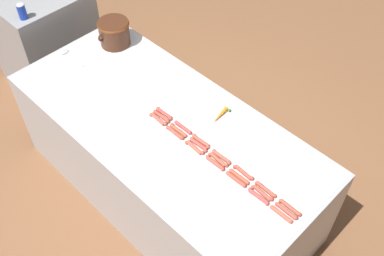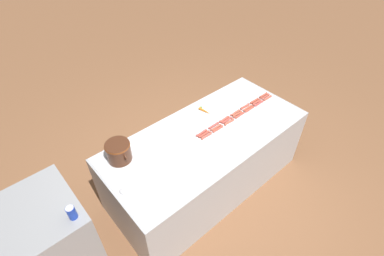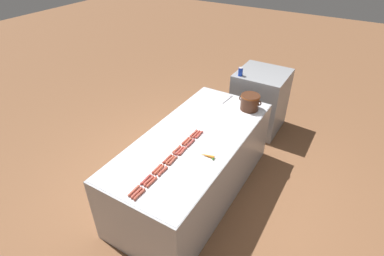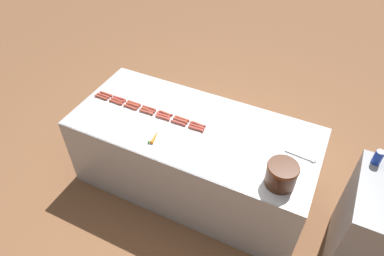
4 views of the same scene
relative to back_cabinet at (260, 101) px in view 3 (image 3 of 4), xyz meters
name	(u,v)px [view 3 (image 3 of 4)]	position (x,y,z in m)	size (l,w,h in m)	color
ground_plane	(194,189)	(-0.15, -1.80, -0.48)	(20.00, 20.00, 0.00)	brown
griddle_counter	(194,164)	(-0.15, -1.80, -0.07)	(1.04, 2.31, 0.84)	#ADAFB5
back_cabinet	(260,101)	(0.00, 0.00, 0.00)	(0.74, 0.76, 0.97)	#939599
hot_dog_0	(134,191)	(-0.18, -2.80, 0.36)	(0.03, 0.16, 0.03)	#B8523E
hot_dog_1	(146,179)	(-0.18, -2.63, 0.36)	(0.03, 0.16, 0.03)	#B4453F
hot_dog_2	(157,169)	(-0.18, -2.46, 0.36)	(0.03, 0.16, 0.03)	#B74938
hot_dog_3	(167,159)	(-0.18, -2.29, 0.36)	(0.03, 0.16, 0.03)	#AD4839
hot_dog_4	(177,149)	(-0.18, -2.11, 0.36)	(0.04, 0.16, 0.03)	#B3523F
hot_dog_5	(186,141)	(-0.18, -1.93, 0.36)	(0.03, 0.16, 0.03)	#B24938
hot_dog_6	(194,133)	(-0.18, -1.77, 0.36)	(0.04, 0.16, 0.03)	#AE4F41
hot_dog_7	(137,193)	(-0.14, -2.81, 0.36)	(0.03, 0.16, 0.03)	#AE4B3C
hot_dog_8	(149,181)	(-0.14, -2.63, 0.36)	(0.04, 0.16, 0.03)	#B34C3D
hot_dog_9	(160,170)	(-0.15, -2.46, 0.36)	(0.03, 0.16, 0.03)	#B24F39
hot_dog_10	(170,160)	(-0.15, -2.28, 0.36)	(0.03, 0.16, 0.03)	#AE503A
hot_dog_11	(180,151)	(-0.14, -2.11, 0.36)	(0.03, 0.16, 0.03)	#B94B41
hot_dog_12	(188,142)	(-0.15, -1.93, 0.36)	(0.03, 0.16, 0.03)	#AD4F3B
hot_dog_13	(196,134)	(-0.14, -1.76, 0.36)	(0.03, 0.16, 0.03)	#AD4739
hot_dog_14	(139,194)	(-0.11, -2.81, 0.36)	(0.03, 0.16, 0.03)	#AB4B39
hot_dog_15	(152,182)	(-0.11, -2.63, 0.36)	(0.03, 0.16, 0.03)	#B64B38
hot_dog_16	(163,171)	(-0.11, -2.46, 0.36)	(0.03, 0.16, 0.03)	#B74B3A
hot_dog_17	(173,161)	(-0.11, -2.28, 0.36)	(0.03, 0.16, 0.03)	#AC503E
hot_dog_18	(182,151)	(-0.11, -2.10, 0.36)	(0.03, 0.16, 0.03)	#B74D3F
hot_dog_19	(191,143)	(-0.11, -1.94, 0.36)	(0.03, 0.16, 0.03)	#AD473F
hot_dog_20	(199,135)	(-0.11, -1.75, 0.36)	(0.03, 0.16, 0.03)	#B4473D
bean_pot	(250,101)	(0.15, -0.91, 0.46)	(0.31, 0.25, 0.20)	#472616
serving_spoon	(229,97)	(-0.20, -0.76, 0.36)	(0.07, 0.27, 0.02)	#B7B7BC
carrot	(207,156)	(0.14, -2.04, 0.37)	(0.18, 0.06, 0.03)	orange
soda_can	(241,72)	(-0.26, -0.29, 0.55)	(0.07, 0.07, 0.12)	#1938B2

